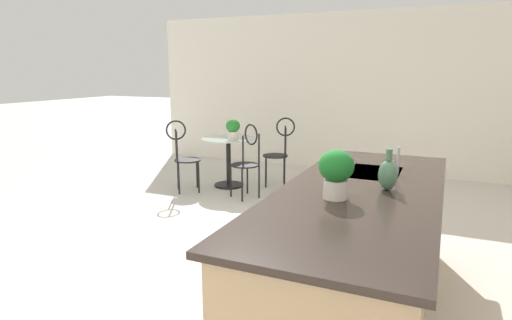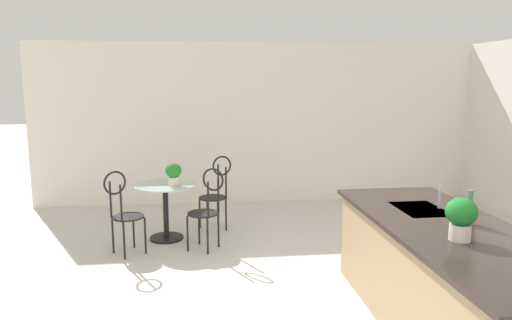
{
  "view_description": "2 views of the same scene",
  "coord_description": "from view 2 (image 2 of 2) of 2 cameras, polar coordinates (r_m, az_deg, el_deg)",
  "views": [
    {
      "loc": [
        3.25,
        1.36,
        1.73
      ],
      "look_at": [
        -0.72,
        -0.41,
        0.82
      ],
      "focal_mm": 30.27,
      "sensor_mm": 36.0,
      "label": 1
    },
    {
      "loc": [
        3.72,
        -1.14,
        2.08
      ],
      "look_at": [
        -1.39,
        -0.53,
        1.21
      ],
      "focal_mm": 33.13,
      "sensor_mm": 36.0,
      "label": 2
    }
  ],
  "objects": [
    {
      "name": "kitchen_island",
      "position": [
        4.27,
        22.17,
        -13.36
      ],
      "size": [
        2.8,
        1.06,
        0.92
      ],
      "color": "tan",
      "rests_on": "ground"
    },
    {
      "name": "sink_faucet",
      "position": [
        4.64,
        21.31,
        -4.14
      ],
      "size": [
        0.02,
        0.02,
        0.22
      ],
      "primitive_type": "cylinder",
      "color": "#B2B5BA",
      "rests_on": "kitchen_island"
    },
    {
      "name": "vase_on_counter",
      "position": [
        4.22,
        24.35,
        -5.69
      ],
      "size": [
        0.13,
        0.13,
        0.29
      ],
      "color": "#4C7A5B",
      "rests_on": "kitchen_island"
    },
    {
      "name": "chair_toward_desk",
      "position": [
        6.64,
        -4.83,
        -3.55
      ],
      "size": [
        0.49,
        0.52,
        1.04
      ],
      "color": "black",
      "rests_on": "ground"
    },
    {
      "name": "potted_plant_counter_near",
      "position": [
        3.77,
        23.52,
        -6.25
      ],
      "size": [
        0.23,
        0.23,
        0.32
      ],
      "color": "beige",
      "rests_on": "kitchen_island"
    },
    {
      "name": "bistro_table",
      "position": [
        6.34,
        -10.85,
        -5.51
      ],
      "size": [
        0.8,
        0.8,
        0.74
      ],
      "color": "black",
      "rests_on": "ground"
    },
    {
      "name": "potted_plant_on_table",
      "position": [
        6.15,
        -9.93,
        -1.53
      ],
      "size": [
        0.21,
        0.21,
        0.29
      ],
      "color": "beige",
      "rests_on": "bistro_table"
    },
    {
      "name": "chair_by_island",
      "position": [
        5.83,
        -5.96,
        -5.43
      ],
      "size": [
        0.52,
        0.52,
        1.04
      ],
      "color": "black",
      "rests_on": "ground"
    },
    {
      "name": "wall_left_window",
      "position": [
        8.09,
        1.31,
        4.42
      ],
      "size": [
        0.12,
        7.8,
        2.7
      ],
      "primitive_type": "cube",
      "color": "silver",
      "rests_on": "ground"
    },
    {
      "name": "chair_near_window",
      "position": [
        5.86,
        -15.73,
        -5.67
      ],
      "size": [
        0.53,
        0.53,
        1.04
      ],
      "color": "black",
      "rests_on": "ground"
    }
  ]
}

